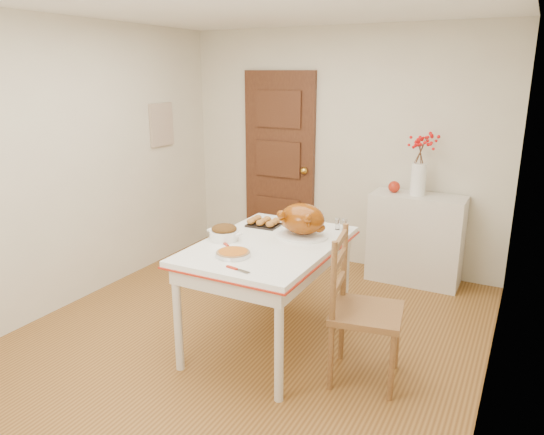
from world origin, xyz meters
The scene contains 20 objects.
floor centered at (0.00, 0.00, 0.00)m, with size 3.50×4.00×0.00m, color brown.
ceiling centered at (0.00, 0.00, 2.50)m, with size 3.50×4.00×0.00m, color white.
wall_back centered at (0.00, 2.00, 1.25)m, with size 3.50×0.00×2.50m, color beige.
wall_left centered at (-1.75, 0.00, 1.25)m, with size 0.00×4.00×2.50m, color beige.
wall_right centered at (1.75, 0.00, 1.25)m, with size 0.00×4.00×2.50m, color beige.
door_back centered at (-0.70, 1.97, 1.03)m, with size 0.85×0.06×2.06m, color #381B10.
photo_board centered at (-1.73, 1.20, 1.50)m, with size 0.03×0.35×0.45m, color beige.
sideboard centered at (0.91, 1.78, 0.45)m, with size 0.89×0.40×0.89m, color beige.
kitchen_table centered at (0.20, 0.01, 0.41)m, with size 0.95×1.38×0.83m, color white, non-canonical shape.
chair_oak centered at (1.00, -0.10, 0.52)m, with size 0.46×0.46×1.04m, color brown, non-canonical shape.
berry_vase centered at (0.89, 1.78, 1.21)m, with size 0.33×0.33×0.65m, color white, non-canonical shape.
apple centered at (0.67, 1.78, 0.95)m, with size 0.12×0.12×0.12m, color #A4210F.
turkey_platter centered at (0.36, 0.25, 0.96)m, with size 0.41×0.32×0.26m, color #7F3805, non-canonical shape.
pumpkin_pie centered at (0.12, -0.36, 0.85)m, with size 0.24×0.24×0.05m, color #AF5512.
stuffing_dish centered at (-0.13, -0.08, 0.88)m, with size 0.28×0.22×0.11m, color #553011, non-canonical shape.
rolls_tray centered at (-0.04, 0.37, 0.86)m, with size 0.25×0.20×0.07m, color #AF5E22, non-canonical shape.
pie_server centered at (0.28, -0.56, 0.84)m, with size 0.19×0.05×0.01m, color silver, non-canonical shape.
carving_knife centered at (0.01, -0.23, 0.84)m, with size 0.22×0.05×0.01m, color silver, non-canonical shape.
drinking_glass centered at (0.29, 0.57, 0.88)m, with size 0.06×0.06×0.10m, color white.
shaker_pair centered at (0.56, 0.56, 0.88)m, with size 0.10×0.04×0.10m, color white, non-canonical shape.
Camera 1 is at (1.86, -3.14, 2.05)m, focal length 33.64 mm.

